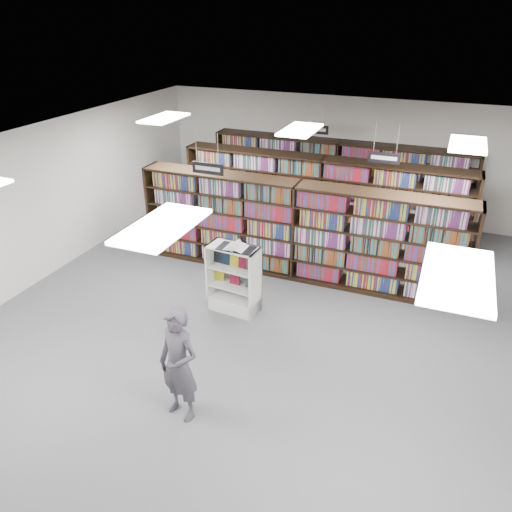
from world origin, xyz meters
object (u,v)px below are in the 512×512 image
at_px(endcap_display, 235,288).
at_px(shopper, 179,365).
at_px(bookshelf_row_near, 296,231).
at_px(open_book, 236,247).

bearing_deg(endcap_display, shopper, -76.00).
bearing_deg(bookshelf_row_near, open_book, -107.88).
height_order(endcap_display, shopper, shopper).
bearing_deg(bookshelf_row_near, endcap_display, -110.82).
height_order(bookshelf_row_near, endcap_display, bookshelf_row_near).
relative_size(endcap_display, shopper, 0.77).
height_order(open_book, shopper, shopper).
distance_m(endcap_display, shopper, 2.90).
relative_size(bookshelf_row_near, endcap_display, 5.20).
relative_size(bookshelf_row_near, open_book, 10.38).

